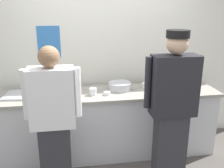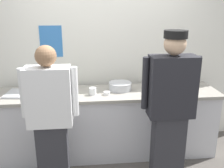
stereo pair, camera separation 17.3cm
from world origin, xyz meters
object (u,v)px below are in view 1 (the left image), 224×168
object	(u,v)px
ramekin_orange_sauce	(107,93)
squeeze_bottle_secondary	(178,81)
plate_stack_front	(150,85)
deli_cup	(93,92)
sheet_tray	(25,95)
chef_near_left	(54,119)
chef_center	(172,105)
squeeze_bottle_primary	(63,89)
ramekin_red_sauce	(189,84)
mixing_bowl_steel	(120,86)
ramekin_yellow_sauce	(167,85)
ramekin_green_sauce	(190,87)

from	to	relation	value
ramekin_orange_sauce	squeeze_bottle_secondary	bearing A→B (deg)	9.19
plate_stack_front	deli_cup	xyz separation A→B (m)	(-0.81, -0.22, 0.02)
sheet_tray	squeeze_bottle_secondary	bearing A→B (deg)	1.46
chef_near_left	ramekin_orange_sauce	world-z (taller)	chef_near_left
chef_center	ramekin_orange_sauce	world-z (taller)	chef_center
squeeze_bottle_primary	ramekin_red_sauce	size ratio (longest dim) A/B	2.29
chef_near_left	squeeze_bottle_secondary	distance (m)	1.79
mixing_bowl_steel	ramekin_yellow_sauce	xyz separation A→B (m)	(0.67, 0.03, -0.03)
squeeze_bottle_primary	chef_center	bearing A→B (deg)	-26.49
plate_stack_front	chef_center	bearing A→B (deg)	-89.85
chef_near_left	ramekin_green_sauce	xyz separation A→B (m)	(1.77, 0.60, 0.07)
squeeze_bottle_secondary	ramekin_orange_sauce	bearing A→B (deg)	-170.81
mixing_bowl_steel	deli_cup	xyz separation A→B (m)	(-0.37, -0.16, -0.00)
squeeze_bottle_primary	deli_cup	distance (m)	0.38
squeeze_bottle_primary	ramekin_orange_sauce	size ratio (longest dim) A/B	2.24
chef_center	squeeze_bottle_secondary	distance (m)	0.82
deli_cup	squeeze_bottle_primary	bearing A→B (deg)	178.68
plate_stack_front	ramekin_yellow_sauce	bearing A→B (deg)	-7.88
squeeze_bottle_secondary	ramekin_red_sauce	bearing A→B (deg)	11.82
sheet_tray	ramekin_orange_sauce	xyz separation A→B (m)	(1.02, -0.11, 0.01)
chef_near_left	ramekin_orange_sauce	bearing A→B (deg)	40.37
squeeze_bottle_primary	ramekin_green_sauce	bearing A→B (deg)	1.12
ramekin_yellow_sauce	deli_cup	size ratio (longest dim) A/B	1.19
plate_stack_front	ramekin_green_sauce	bearing A→B (deg)	-19.37
deli_cup	mixing_bowl_steel	bearing A→B (deg)	23.32
plate_stack_front	mixing_bowl_steel	xyz separation A→B (m)	(-0.44, -0.06, 0.03)
plate_stack_front	squeeze_bottle_primary	bearing A→B (deg)	-170.02
squeeze_bottle_primary	plate_stack_front	bearing A→B (deg)	9.98
ramekin_red_sauce	ramekin_green_sauce	world-z (taller)	ramekin_green_sauce
mixing_bowl_steel	ramekin_red_sauce	size ratio (longest dim) A/B	3.57
chef_near_left	squeeze_bottle_primary	distance (m)	0.59
deli_cup	ramekin_orange_sauce	bearing A→B (deg)	-6.57
plate_stack_front	mixing_bowl_steel	bearing A→B (deg)	-172.58
plate_stack_front	ramekin_yellow_sauce	xyz separation A→B (m)	(0.23, -0.03, -0.00)
chef_center	ramekin_orange_sauce	size ratio (longest dim) A/B	19.94
sheet_tray	ramekin_yellow_sauce	bearing A→B (deg)	2.87
squeeze_bottle_primary	squeeze_bottle_secondary	distance (m)	1.56
sheet_tray	squeeze_bottle_secondary	world-z (taller)	squeeze_bottle_secondary
ramekin_green_sauce	mixing_bowl_steel	bearing A→B (deg)	172.88
squeeze_bottle_secondary	deli_cup	bearing A→B (deg)	-173.12
ramekin_orange_sauce	deli_cup	distance (m)	0.18
chef_center	ramekin_orange_sauce	xyz separation A→B (m)	(-0.64, 0.56, -0.02)
sheet_tray	chef_near_left	bearing A→B (deg)	-59.39
chef_near_left	ramekin_yellow_sauce	bearing A→B (deg)	26.40
chef_near_left	squeeze_bottle_secondary	size ratio (longest dim) A/B	8.86
ramekin_orange_sauce	ramekin_yellow_sauce	bearing A→B (deg)	13.37
plate_stack_front	ramekin_orange_sauce	distance (m)	0.68
squeeze_bottle_primary	ramekin_orange_sauce	bearing A→B (deg)	-3.01
squeeze_bottle_primary	deli_cup	size ratio (longest dim) A/B	2.13
plate_stack_front	squeeze_bottle_secondary	bearing A→B (deg)	-11.38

